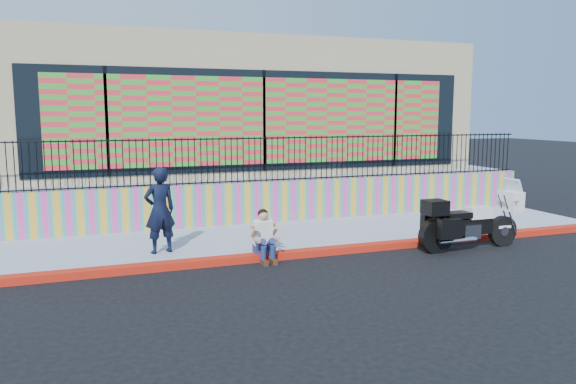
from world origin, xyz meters
name	(u,v)px	position (x,y,z in m)	size (l,w,h in m)	color
ground	(322,255)	(0.00, 0.00, 0.00)	(90.00, 90.00, 0.00)	black
red_curb	(322,251)	(0.00, 0.00, 0.07)	(16.00, 0.30, 0.15)	red
sidewalk	(295,236)	(0.00, 1.65, 0.07)	(16.00, 3.00, 0.15)	#969FB4
mural_wall	(274,201)	(0.00, 3.25, 0.70)	(16.00, 0.20, 1.10)	#F741A7
metal_fence	(274,159)	(0.00, 3.25, 1.85)	(15.80, 0.04, 1.20)	black
elevated_platform	(228,182)	(0.00, 8.35, 0.62)	(16.00, 10.00, 1.25)	#969FB4
storefront_building	(228,108)	(0.00, 8.13, 3.25)	(14.00, 8.06, 4.00)	tan
police_motorcycle	(469,221)	(3.30, -0.68, 0.66)	(2.53, 0.84, 1.58)	black
police_officer	(160,210)	(-3.36, 0.81, 1.06)	(0.66, 0.44, 1.82)	black
seated_man	(265,240)	(-1.34, -0.09, 0.45)	(0.54, 0.71, 1.06)	navy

